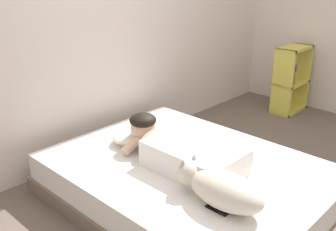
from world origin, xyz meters
The scene contains 9 objects.
ground_plane centered at (0.00, 0.00, 0.00)m, with size 13.43×13.43×0.00m, color #66564C.
back_wall centered at (0.00, 1.40, 1.25)m, with size 4.71×0.12×2.50m.
bed centered at (-0.17, 0.25, 0.15)m, with size 1.45×1.93×0.31m.
pillow centered at (-0.12, 0.80, 0.37)m, with size 0.52×0.32×0.11m, color white.
person_lying centered at (-0.21, 0.31, 0.42)m, with size 0.43×0.92×0.27m.
dog centered at (-0.42, -0.20, 0.42)m, with size 0.26×0.57×0.21m.
coffee_cup centered at (-0.01, 0.62, 0.35)m, with size 0.12×0.09×0.07m.
cell_phone centered at (-0.48, -0.23, 0.32)m, with size 0.07×0.14×0.01m, color black.
bookshelf centered at (2.04, 0.63, 0.38)m, with size 0.45×0.24×0.75m.
Camera 1 is at (-2.04, -1.32, 1.62)m, focal length 42.15 mm.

